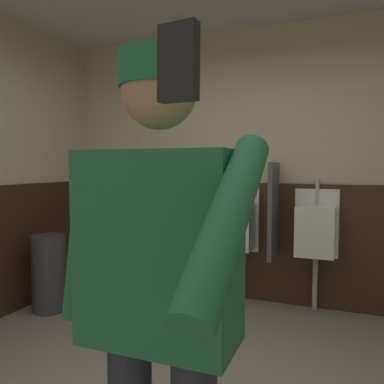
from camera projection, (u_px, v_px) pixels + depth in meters
wall_back at (262, 166)px, 3.88m from camera, size 4.78×0.12×2.74m
wainscot_band_back at (260, 242)px, 3.87m from camera, size 4.18×0.03×1.19m
urinal_left at (236, 225)px, 3.80m from camera, size 0.40×0.34×1.24m
urinal_middle at (315, 230)px, 3.52m from camera, size 0.40×0.34×1.24m
privacy_divider_panel at (273, 210)px, 3.58m from camera, size 0.04×0.40×0.90m
person at (159, 286)px, 1.15m from camera, size 0.69×0.60×1.70m
cell_phone at (178, 63)px, 0.54m from camera, size 0.06×0.03×0.11m
trash_bin at (49, 273)px, 3.60m from camera, size 0.32×0.32×0.72m
soap_dispenser at (167, 165)px, 4.17m from camera, size 0.10×0.07×0.18m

